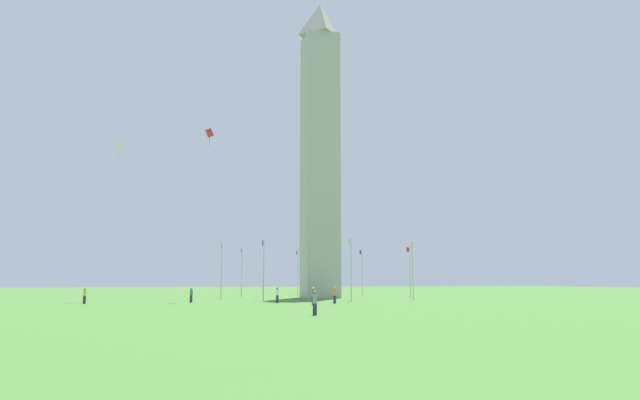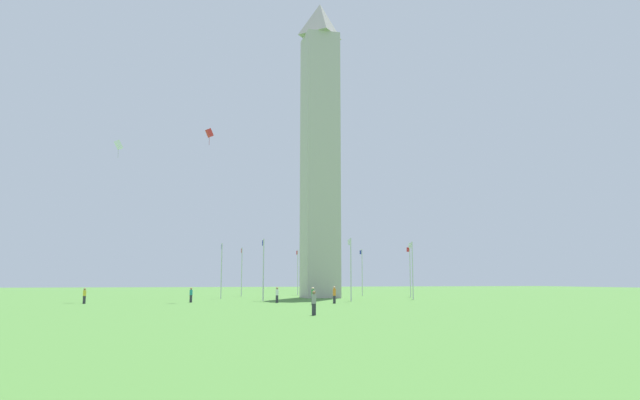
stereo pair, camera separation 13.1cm
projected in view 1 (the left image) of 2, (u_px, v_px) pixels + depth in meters
The scene contains 18 objects.
ground_plane at pixel (320, 298), 79.18m from camera, with size 260.00×260.00×0.00m, color #477A33.
obelisk_monument at pixel (320, 146), 82.17m from camera, with size 4.74×4.74×43.10m.
flagpole_n at pixel (298, 270), 92.79m from camera, with size 1.12×0.14×7.33m.
flagpole_ne at pixel (242, 269), 86.45m from camera, with size 1.12×0.14×7.33m.
flagpole_e at pixel (221, 268), 76.22m from camera, with size 1.12×0.14×7.33m.
flagpole_se at pixel (263, 266), 68.09m from camera, with size 1.12×0.14×7.33m.
flagpole_s at pixel (351, 266), 66.82m from camera, with size 1.12×0.14×7.33m.
flagpole_sw at pixel (412, 267), 73.16m from camera, with size 1.12×0.14×7.33m.
flagpole_w at pixel (410, 269), 83.39m from camera, with size 1.12×0.14×7.33m.
flagpole_nw at pixel (362, 270), 91.52m from camera, with size 1.12×0.14×7.33m.
person_orange_shirt at pixel (335, 295), 60.04m from camera, with size 0.32×0.32×1.78m.
person_gray_shirt at pixel (315, 303), 39.88m from camera, with size 0.32×0.32×1.70m.
person_teal_shirt at pixel (191, 295), 62.76m from camera, with size 0.32×0.32×1.61m.
person_green_shirt at pixel (313, 296), 56.59m from camera, with size 0.32×0.32×1.74m.
person_white_shirt at pixel (277, 295), 61.63m from camera, with size 0.32×0.32×1.67m.
person_yellow_shirt at pixel (85, 296), 59.11m from camera, with size 0.32×0.32×1.62m.
kite_red_box at pixel (210, 133), 69.78m from camera, with size 0.87×1.07×2.09m.
kite_white_box at pixel (119, 145), 70.02m from camera, with size 0.80×1.12×2.23m.
Camera 1 is at (-77.39, 21.39, 2.43)m, focal length 32.18 mm.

